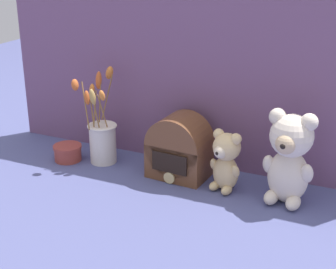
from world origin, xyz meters
TOP-DOWN VIEW (x-y plane):
  - ground_plane at (0.00, 0.00)m, footprint 4.00×4.00m
  - backdrop_wall at (0.00, 0.17)m, footprint 1.33×0.02m
  - teddy_bear_large at (0.38, 0.02)m, footprint 0.15×0.14m
  - teddy_bear_medium at (0.19, 0.01)m, footprint 0.11×0.10m
  - flower_vase at (-0.26, 0.04)m, footprint 0.13×0.16m
  - vintage_radio at (0.03, 0.05)m, footprint 0.19×0.14m
  - decorative_tin_tall at (-0.37, 0.00)m, footprint 0.10×0.10m

SIDE VIEW (x-z plane):
  - ground_plane at x=0.00m, z-range 0.00..0.00m
  - decorative_tin_tall at x=-0.37m, z-range 0.00..0.06m
  - vintage_radio at x=0.03m, z-range -0.01..0.20m
  - flower_vase at x=-0.26m, z-range -0.07..0.26m
  - teddy_bear_medium at x=0.19m, z-range 0.00..0.20m
  - teddy_bear_large at x=0.38m, z-range 0.01..0.29m
  - backdrop_wall at x=0.00m, z-range 0.00..0.59m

